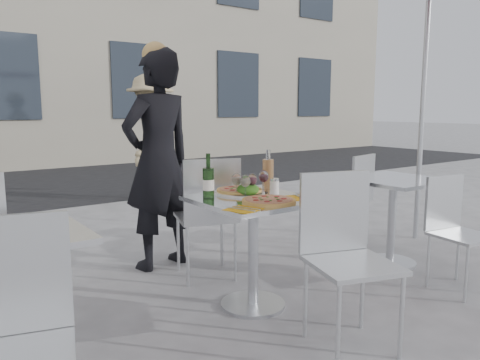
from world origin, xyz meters
TOP-DOWN VIEW (x-y plane):
  - ground at (0.00, 0.00)m, footprint 80.00×80.00m
  - street_asphalt at (0.00, 6.50)m, footprint 24.00×5.00m
  - main_table at (0.00, 0.00)m, footprint 0.72×0.72m
  - side_table_left at (-1.50, 0.00)m, footprint 0.72×0.72m
  - side_table_right at (1.50, 0.00)m, footprint 0.72×0.72m
  - chair_far at (0.02, 0.59)m, footprint 0.55×0.56m
  - chair_near at (0.13, -0.67)m, footprint 0.56×0.57m
  - side_chair_lnear at (-1.59, -0.65)m, footprint 0.53×0.54m
  - side_chair_rfar at (1.63, 0.55)m, footprint 0.49×0.50m
  - side_chair_rnear at (1.42, -0.60)m, footprint 0.44×0.45m
  - woman_diner at (-0.13, 1.12)m, footprint 0.73×0.54m
  - pedestrian_b at (1.06, 3.78)m, footprint 1.28×1.34m
  - pizza_near at (-0.01, -0.17)m, footprint 0.34×0.34m
  - pizza_far at (0.03, 0.19)m, footprint 0.35×0.35m
  - salad_plate at (0.01, 0.07)m, footprint 0.22×0.22m
  - wine_bottle at (-0.25, 0.16)m, footprint 0.07×0.08m
  - carafe at (0.28, 0.19)m, footprint 0.08×0.08m
  - sugar_shaker at (0.21, 0.03)m, footprint 0.06×0.06m
  - wineglass_white_a at (-0.05, 0.02)m, footprint 0.07×0.07m
  - wineglass_white_b at (-0.06, 0.11)m, footprint 0.07×0.07m
  - wineglass_red_a at (0.02, 0.04)m, footprint 0.07×0.07m
  - wineglass_red_b at (0.18, 0.11)m, footprint 0.07×0.07m
  - napkin_left at (-0.27, -0.25)m, footprint 0.23×0.23m
  - napkin_right at (0.27, -0.19)m, footprint 0.22×0.22m

SIDE VIEW (x-z plane):
  - ground at x=0.00m, z-range 0.00..0.00m
  - street_asphalt at x=0.00m, z-range 0.00..0.00m
  - side_chair_rnear at x=1.42m, z-range 0.08..0.91m
  - side_chair_rfar at x=1.63m, z-range 0.08..0.98m
  - main_table at x=0.00m, z-range 0.16..0.91m
  - side_table_left at x=-1.50m, z-range 0.16..0.91m
  - side_table_right at x=1.50m, z-range 0.16..0.91m
  - side_chair_lnear at x=-1.59m, z-range 0.09..1.03m
  - chair_far at x=0.02m, z-range 0.09..1.05m
  - chair_near at x=0.13m, z-range 0.09..1.06m
  - napkin_left at x=-0.27m, z-range 0.75..0.76m
  - napkin_right at x=0.27m, z-range 0.75..0.76m
  - pizza_near at x=-0.01m, z-range 0.75..0.77m
  - pizza_far at x=0.03m, z-range 0.75..0.78m
  - salad_plate at x=0.01m, z-range 0.74..0.83m
  - sugar_shaker at x=0.21m, z-range 0.75..0.86m
  - wineglass_white_a at x=-0.05m, z-range 0.78..0.94m
  - wineglass_white_b at x=-0.06m, z-range 0.78..0.94m
  - wineglass_red_a at x=0.02m, z-range 0.78..0.94m
  - wineglass_red_b at x=0.18m, z-range 0.78..0.94m
  - wine_bottle at x=-0.25m, z-range 0.72..1.01m
  - carafe at x=0.28m, z-range 0.72..1.01m
  - woman_diner at x=-0.13m, z-range 0.00..1.81m
  - pedestrian_b at x=1.06m, z-range 0.00..1.82m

